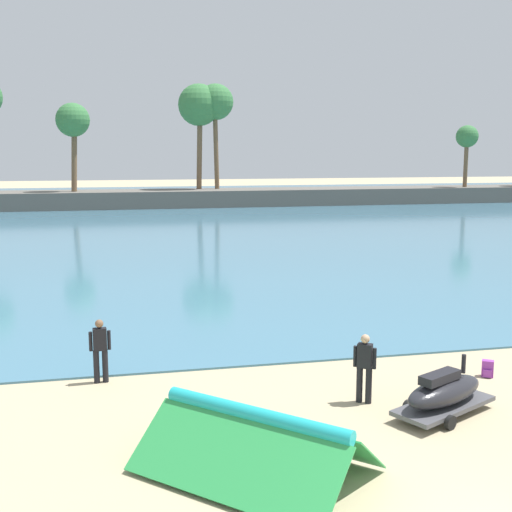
{
  "coord_description": "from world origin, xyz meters",
  "views": [
    {
      "loc": [
        -5.4,
        -7.23,
        5.89
      ],
      "look_at": [
        -0.95,
        12.96,
        2.56
      ],
      "focal_mm": 45.83,
      "sensor_mm": 36.0,
      "label": 1
    }
  ],
  "objects": [
    {
      "name": "sea",
      "position": [
        0.0,
        56.14,
        0.03
      ],
      "size": [
        220.0,
        92.88,
        0.06
      ],
      "primitive_type": "cube",
      "color": "teal",
      "rests_on": "ground"
    },
    {
      "name": "palm_headland",
      "position": [
        -3.13,
        62.67,
        3.79
      ],
      "size": [
        102.98,
        6.44,
        13.03
      ],
      "color": "#605B54",
      "rests_on": "ground"
    },
    {
      "name": "folded_kite",
      "position": [
        -2.98,
        3.81,
        0.83
      ],
      "size": [
        4.77,
        4.76,
        1.21
      ],
      "color": "green",
      "rests_on": "ground"
    },
    {
      "name": "watercraft_on_trailer",
      "position": [
        1.73,
        5.5,
        0.52
      ],
      "size": [
        2.77,
        2.06,
        1.28
      ],
      "color": "#4C4C51",
      "rests_on": "ground"
    },
    {
      "name": "person_rigging_by_gear",
      "position": [
        0.27,
        6.61,
        0.89
      ],
      "size": [
        0.47,
        0.36,
        1.67
      ],
      "color": "black",
      "rests_on": "ground"
    },
    {
      "name": "person_at_waterline",
      "position": [
        -5.83,
        9.35,
        0.89
      ],
      "size": [
        0.55,
        0.23,
        1.67
      ],
      "color": "black",
      "rests_on": "ground"
    },
    {
      "name": "backpack_near_kite",
      "position": [
        4.13,
        7.59,
        0.21
      ],
      "size": [
        0.37,
        0.37,
        0.44
      ],
      "color": "purple",
      "rests_on": "ground"
    }
  ]
}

